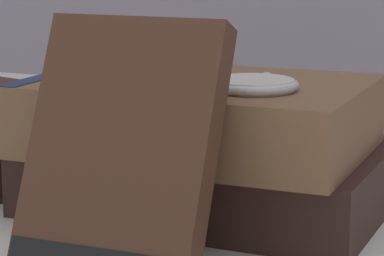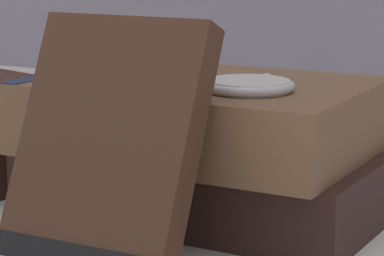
{
  "view_description": "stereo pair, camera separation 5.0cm",
  "coord_description": "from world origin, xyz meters",
  "px_view_note": "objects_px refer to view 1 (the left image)",
  "views": [
    {
      "loc": [
        0.2,
        -0.44,
        0.16
      ],
      "look_at": [
        0.02,
        0.02,
        0.05
      ],
      "focal_mm": 85.0,
      "sensor_mm": 36.0,
      "label": 1
    },
    {
      "loc": [
        0.25,
        -0.42,
        0.16
      ],
      "look_at": [
        0.02,
        0.02,
        0.05
      ],
      "focal_mm": 85.0,
      "sensor_mm": 36.0,
      "label": 2
    }
  ],
  "objects_px": {
    "book_flat_bottom": "(202,175)",
    "reading_glasses": "(152,151)",
    "book_flat_top": "(190,114)",
    "book_leaning_front": "(121,156)",
    "pocket_watch": "(253,84)"
  },
  "relations": [
    {
      "from": "book_leaning_front",
      "to": "reading_glasses",
      "type": "xyz_separation_m",
      "value": [
        -0.09,
        0.22,
        -0.05
      ]
    },
    {
      "from": "book_flat_bottom",
      "to": "book_leaning_front",
      "type": "relative_size",
      "value": 1.7
    },
    {
      "from": "book_leaning_front",
      "to": "pocket_watch",
      "type": "relative_size",
      "value": 2.33
    },
    {
      "from": "book_flat_bottom",
      "to": "book_flat_top",
      "type": "height_order",
      "value": "book_flat_top"
    },
    {
      "from": "reading_glasses",
      "to": "book_flat_bottom",
      "type": "bearing_deg",
      "value": -33.57
    },
    {
      "from": "book_flat_bottom",
      "to": "book_flat_top",
      "type": "relative_size",
      "value": 1.1
    },
    {
      "from": "book_flat_bottom",
      "to": "book_flat_top",
      "type": "xyz_separation_m",
      "value": [
        -0.0,
        -0.01,
        0.04
      ]
    },
    {
      "from": "book_flat_top",
      "to": "book_leaning_front",
      "type": "relative_size",
      "value": 1.55
    },
    {
      "from": "book_leaning_front",
      "to": "reading_glasses",
      "type": "relative_size",
      "value": 1.02
    },
    {
      "from": "book_flat_top",
      "to": "book_leaning_front",
      "type": "distance_m",
      "value": 0.09
    },
    {
      "from": "book_leaning_front",
      "to": "reading_glasses",
      "type": "bearing_deg",
      "value": 111.27
    },
    {
      "from": "book_flat_bottom",
      "to": "book_leaning_front",
      "type": "xyz_separation_m",
      "value": [
        0.0,
        -0.11,
        0.04
      ]
    },
    {
      "from": "book_flat_bottom",
      "to": "book_flat_top",
      "type": "bearing_deg",
      "value": -93.67
    },
    {
      "from": "book_flat_bottom",
      "to": "reading_glasses",
      "type": "xyz_separation_m",
      "value": [
        -0.08,
        0.11,
        -0.02
      ]
    },
    {
      "from": "book_flat_bottom",
      "to": "reading_glasses",
      "type": "relative_size",
      "value": 1.73
    }
  ]
}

